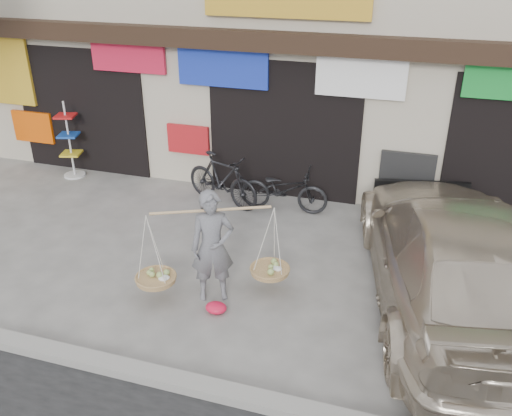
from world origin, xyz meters
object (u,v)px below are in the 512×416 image
(bike_2, at_px, (284,189))
(suv, at_px, (456,256))
(bike_1, at_px, (222,179))
(street_vendor, at_px, (213,251))
(display_rack, at_px, (70,147))

(bike_2, xyz_separation_m, suv, (3.01, -2.19, 0.36))
(bike_1, xyz_separation_m, suv, (4.23, -2.13, 0.29))
(street_vendor, height_order, display_rack, same)
(bike_1, xyz_separation_m, bike_2, (1.22, 0.06, -0.07))
(bike_1, height_order, bike_2, bike_1)
(bike_2, relative_size, display_rack, 1.00)
(bike_2, bearing_deg, suv, -128.80)
(suv, xyz_separation_m, display_rack, (-7.84, 2.45, -0.13))
(bike_1, height_order, display_rack, display_rack)
(bike_1, bearing_deg, street_vendor, -141.67)
(street_vendor, xyz_separation_m, bike_1, (-0.97, 2.96, -0.26))
(street_vendor, xyz_separation_m, bike_2, (0.25, 3.02, -0.33))
(bike_2, bearing_deg, bike_1, 90.15)
(bike_2, distance_m, display_rack, 4.84)
(bike_1, bearing_deg, suv, -96.54)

